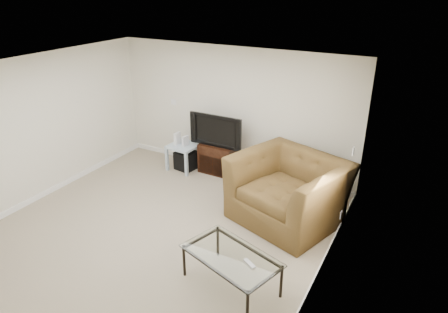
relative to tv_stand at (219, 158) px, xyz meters
The scene contains 18 objects.
floor 2.31m from the tv_stand, 85.06° to the right, with size 5.00×5.00×0.00m, color tan.
ceiling 3.17m from the tv_stand, 85.06° to the right, with size 5.00×5.00×0.00m, color white.
wall_back 0.99m from the tv_stand, 48.15° to the left, with size 5.00×0.02×2.50m, color silver.
wall_left 3.38m from the tv_stand, 135.29° to the right, with size 0.02×5.00×2.50m, color silver.
wall_right 3.66m from the tv_stand, 40.21° to the right, with size 0.02×5.00×2.50m, color silver.
plate_back 1.55m from the tv_stand, behind, with size 0.12×0.02×0.12m, color white.
plate_right_switch 2.93m from the tv_stand, 14.21° to the right, with size 0.02×0.09×0.13m, color white.
plate_right_outlet 2.86m from the tv_stand, 20.05° to the right, with size 0.02×0.08×0.12m, color white.
tv_stand is the anchor object (origin of this frame).
dvd_player 0.20m from the tv_stand, 91.15° to the right, with size 0.40×0.28×0.06m, color black.
television 0.62m from the tv_stand, 91.15° to the right, with size 1.04×0.21×0.64m, color black.
side_table 0.74m from the tv_stand, 161.76° to the right, with size 0.55×0.55×0.53m, color #A6BCCD, non-canonical shape.
subwoofer 0.70m from the tv_stand, 162.41° to the right, with size 0.38×0.38×0.38m, color black.
game_console 0.94m from the tv_stand, 163.73° to the right, with size 0.06×0.18×0.24m, color white.
game_case 0.76m from the tv_stand, 157.93° to the right, with size 0.06×0.15×0.21m, color silver.
recliner 2.14m from the tv_stand, 29.23° to the right, with size 1.63×1.06×1.42m, color #57301F.
coffee_table 3.35m from the tv_stand, 58.40° to the right, with size 1.22×0.69×0.48m, color black, non-canonical shape.
remote 3.55m from the tv_stand, 55.03° to the right, with size 0.19×0.05×0.02m, color #B2B2B7.
Camera 1 is at (3.39, -4.15, 3.61)m, focal length 32.00 mm.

